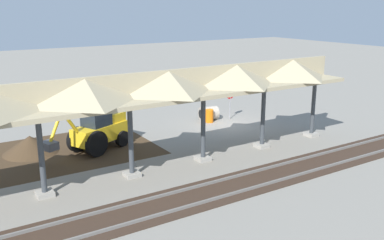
{
  "coord_description": "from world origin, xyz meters",
  "views": [
    {
      "loc": [
        16.86,
        22.36,
        7.82
      ],
      "look_at": [
        4.49,
        2.81,
        1.6
      ],
      "focal_mm": 40.0,
      "sensor_mm": 36.0,
      "label": 1
    }
  ],
  "objects_px": {
    "stop_sign": "(230,97)",
    "traffic_barrel": "(209,116)",
    "backhoe": "(98,128)",
    "concrete_pipe": "(209,113)"
  },
  "relations": [
    {
      "from": "stop_sign",
      "to": "traffic_barrel",
      "type": "height_order",
      "value": "stop_sign"
    },
    {
      "from": "backhoe",
      "to": "stop_sign",
      "type": "bearing_deg",
      "value": -171.95
    },
    {
      "from": "concrete_pipe",
      "to": "traffic_barrel",
      "type": "bearing_deg",
      "value": 60.38
    },
    {
      "from": "concrete_pipe",
      "to": "traffic_barrel",
      "type": "xyz_separation_m",
      "value": [
        0.32,
        0.56,
        -0.02
      ]
    },
    {
      "from": "traffic_barrel",
      "to": "backhoe",
      "type": "bearing_deg",
      "value": 9.98
    },
    {
      "from": "backhoe",
      "to": "traffic_barrel",
      "type": "distance_m",
      "value": 8.72
    },
    {
      "from": "backhoe",
      "to": "traffic_barrel",
      "type": "bearing_deg",
      "value": -170.02
    },
    {
      "from": "stop_sign",
      "to": "traffic_barrel",
      "type": "distance_m",
      "value": 2.08
    },
    {
      "from": "backhoe",
      "to": "concrete_pipe",
      "type": "xyz_separation_m",
      "value": [
        -8.86,
        -2.06,
        -0.79
      ]
    },
    {
      "from": "stop_sign",
      "to": "backhoe",
      "type": "relative_size",
      "value": 0.42
    }
  ]
}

